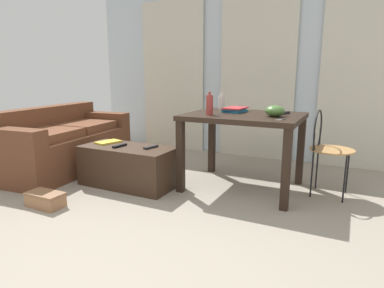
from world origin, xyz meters
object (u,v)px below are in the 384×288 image
at_px(bowl, 275,111).
at_px(magazine, 108,142).
at_px(craft_table, 244,125).
at_px(tv_remote_secondary, 151,147).
at_px(bottle_near, 210,105).
at_px(coffee_table, 128,166).
at_px(book_stack, 235,110).
at_px(tv_remote_primary, 120,146).
at_px(tv_remote_on_table, 283,113).
at_px(bottle_far, 222,102).
at_px(scissors, 282,120).
at_px(wire_chair, 325,142).
at_px(couch, 63,144).
at_px(shoebox, 45,199).

height_order(bowl, magazine, bowl).
relative_size(craft_table, tv_remote_secondary, 6.37).
distance_m(craft_table, bowl, 0.37).
height_order(bottle_near, tv_remote_secondary, bottle_near).
distance_m(coffee_table, book_stack, 1.29).
xyz_separation_m(bowl, tv_remote_primary, (-1.51, -0.46, -0.40)).
distance_m(tv_remote_on_table, tv_remote_secondary, 1.40).
distance_m(bottle_near, book_stack, 0.38).
bearing_deg(book_stack, bowl, -21.93).
relative_size(bottle_far, tv_remote_primary, 1.02).
height_order(bottle_near, book_stack, bottle_near).
relative_size(book_stack, scissors, 2.58).
bearing_deg(bowl, coffee_table, -163.80).
bearing_deg(tv_remote_secondary, tv_remote_primary, -152.70).
xyz_separation_m(bottle_far, bowl, (0.71, -0.43, -0.02)).
distance_m(bottle_near, bottle_far, 0.59).
distance_m(coffee_table, bottle_near, 1.10).
bearing_deg(tv_remote_secondary, magazine, -169.61).
bearing_deg(craft_table, coffee_table, -156.86).
xyz_separation_m(tv_remote_on_table, scissors, (0.08, -0.43, -0.01)).
bearing_deg(tv_remote_secondary, bowl, 28.66).
bearing_deg(book_stack, wire_chair, 2.62).
relative_size(couch, book_stack, 6.09).
distance_m(bowl, tv_remote_primary, 1.63).
bearing_deg(craft_table, wire_chair, 12.40).
relative_size(craft_table, bottle_near, 5.03).
distance_m(bottle_far, scissors, 1.04).
distance_m(couch, tv_remote_secondary, 1.38).
relative_size(tv_remote_on_table, magazine, 0.63).
xyz_separation_m(bottle_near, shoebox, (-1.14, -1.08, -0.82)).
bearing_deg(bottle_near, tv_remote_on_table, 30.79).
bearing_deg(couch, book_stack, 12.51).
relative_size(tv_remote_secondary, magazine, 0.67).
bearing_deg(magazine, tv_remote_secondary, 13.98).
xyz_separation_m(book_stack, tv_remote_on_table, (0.50, 0.04, -0.01)).
xyz_separation_m(craft_table, scissors, (0.43, -0.26, 0.11)).
height_order(bottle_far, bowl, bottle_far).
bearing_deg(craft_table, tv_remote_primary, -156.35).
height_order(book_stack, tv_remote_primary, book_stack).
xyz_separation_m(couch, bottle_far, (1.84, 0.71, 0.54)).
xyz_separation_m(bottle_far, magazine, (-1.04, -0.79, -0.42)).
relative_size(bottle_far, shoebox, 0.54).
height_order(wire_chair, bottle_near, bottle_near).
distance_m(wire_chair, bowl, 0.59).
bearing_deg(bottle_far, coffee_table, -130.49).
relative_size(couch, coffee_table, 1.78).
relative_size(bottle_far, tv_remote_secondary, 1.05).
xyz_separation_m(couch, book_stack, (2.09, 0.46, 0.49)).
bearing_deg(couch, tv_remote_primary, -10.07).
distance_m(scissors, shoebox, 2.25).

